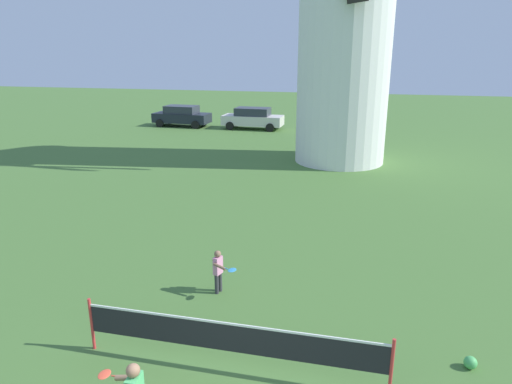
# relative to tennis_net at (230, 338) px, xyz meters

# --- Properties ---
(tennis_net) EXTENTS (5.66, 0.06, 1.10)m
(tennis_net) POSITION_rel_tennis_net_xyz_m (0.00, 0.00, 0.00)
(tennis_net) COLOR red
(tennis_net) RESTS_ON ground_plane
(player_far) EXTENTS (0.66, 0.61, 1.09)m
(player_far) POSITION_rel_tennis_net_xyz_m (-1.07, 2.66, -0.07)
(player_far) COLOR #333338
(player_far) RESTS_ON ground_plane
(stray_ball) EXTENTS (0.24, 0.24, 0.24)m
(stray_ball) POSITION_rel_tennis_net_xyz_m (4.28, 1.06, -0.57)
(stray_ball) COLOR #4CB259
(stray_ball) RESTS_ON ground_plane
(parked_car_black) EXTENTS (4.34, 2.04, 1.56)m
(parked_car_black) POSITION_rel_tennis_net_xyz_m (-11.53, 26.26, 0.12)
(parked_car_black) COLOR #1E232D
(parked_car_black) RESTS_ON ground_plane
(parked_car_cream) EXTENTS (4.45, 1.97, 1.56)m
(parked_car_cream) POSITION_rel_tennis_net_xyz_m (-5.95, 26.24, 0.12)
(parked_car_cream) COLOR silver
(parked_car_cream) RESTS_ON ground_plane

